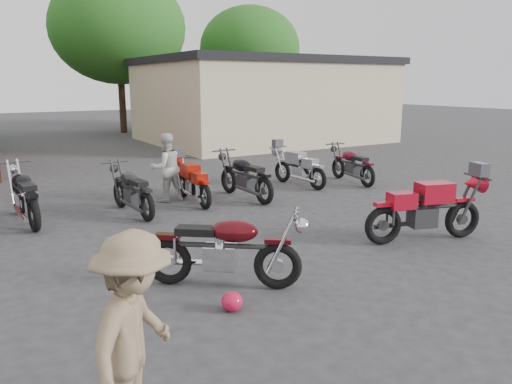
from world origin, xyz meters
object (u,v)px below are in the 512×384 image
row_bike_3 (132,188)px  vintage_motorcycle (225,245)px  row_bike_7 (352,163)px  row_bike_6 (299,166)px  sportbike (427,206)px  person_light (166,168)px  row_bike_4 (192,180)px  row_bike_5 (245,174)px  person_tan (135,338)px  helmet (232,301)px  row_bike_2 (24,192)px

row_bike_3 → vintage_motorcycle: bearing=173.5°
vintage_motorcycle → row_bike_7: size_ratio=1.08×
vintage_motorcycle → row_bike_6: size_ratio=1.10×
sportbike → row_bike_7: (2.41, 4.57, -0.07)m
person_light → row_bike_4: bearing=128.7°
person_light → row_bike_5: size_ratio=0.77×
sportbike → person_tan: 6.21m
sportbike → row_bike_3: 5.81m
row_bike_3 → row_bike_5: 2.72m
helmet → row_bike_6: bearing=48.0°
helmet → row_bike_6: 7.58m
row_bike_7 → person_tan: bearing=136.8°
sportbike → row_bike_2: bearing=156.4°
vintage_motorcycle → row_bike_5: size_ratio=1.01×
row_bike_2 → row_bike_3: (1.99, -0.46, -0.05)m
sportbike → helmet: size_ratio=8.12×
vintage_motorcycle → row_bike_2: (-1.88, 4.84, 0.01)m
row_bike_5 → person_tan: bearing=140.1°
sportbike → row_bike_3: (-3.77, 4.42, -0.06)m
vintage_motorcycle → row_bike_4: (1.60, 4.63, -0.06)m
row_bike_2 → row_bike_5: size_ratio=1.03×
row_bike_3 → row_bike_5: (2.72, 0.01, 0.03)m
sportbike → person_tan: person_tan is taller
person_light → row_bike_6: (3.63, -0.17, -0.25)m
sportbike → row_bike_6: sportbike is taller
vintage_motorcycle → row_bike_4: bearing=108.7°
vintage_motorcycle → row_bike_6: 6.88m
row_bike_2 → row_bike_5: (4.71, -0.44, -0.02)m
vintage_motorcycle → row_bike_4: size_ratio=1.12×
row_bike_2 → row_bike_6: 6.67m
person_light → row_bike_6: bearing=173.8°
row_bike_2 → row_bike_4: 3.48m
helmet → row_bike_7: bearing=38.5°
row_bike_7 → helmet: bearing=135.9°
vintage_motorcycle → person_light: 5.24m
person_tan → row_bike_6: person_tan is taller
vintage_motorcycle → row_bike_4: 4.90m
row_bike_4 → row_bike_5: (1.24, -0.23, 0.06)m
sportbike → person_light: bearing=134.6°
person_light → row_bike_3: (-1.05, -0.72, -0.23)m
row_bike_5 → row_bike_4: bearing=75.4°
helmet → row_bike_2: size_ratio=0.13×
row_bike_6 → row_bike_7: size_ratio=0.98×
helmet → row_bike_7: (6.57, 5.22, 0.43)m
vintage_motorcycle → person_light: (1.16, 5.10, 0.19)m
person_light → row_bike_5: (1.67, -0.70, -0.19)m
vintage_motorcycle → row_bike_3: 4.39m
sportbike → row_bike_2: sportbike is taller
row_bike_2 → row_bike_3: 2.04m
sportbike → row_bike_2: 7.55m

